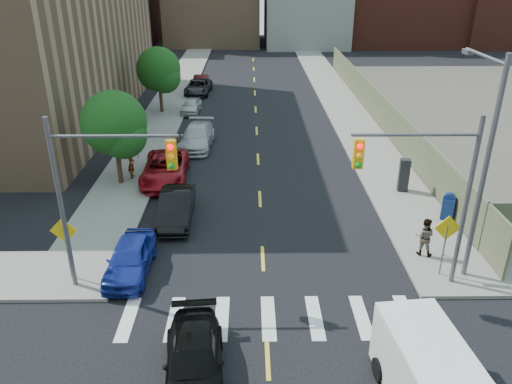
{
  "coord_description": "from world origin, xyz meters",
  "views": [
    {
      "loc": [
        -0.55,
        -10.51,
        11.81
      ],
      "look_at": [
        -0.26,
        10.59,
        2.0
      ],
      "focal_mm": 35.0,
      "sensor_mm": 36.0,
      "label": 1
    }
  ],
  "objects_px": {
    "cargo_van": "(432,382)",
    "pedestrian_east": "(424,237)",
    "payphone": "(404,175)",
    "parked_car_grey": "(198,87)",
    "parked_car_red": "(165,169)",
    "parked_car_blue": "(130,258)",
    "parked_car_silver": "(197,137)",
    "pedestrian_west": "(131,164)",
    "parked_car_maroon": "(200,82)",
    "mailbox": "(448,206)",
    "parked_car_white": "(191,106)",
    "parked_car_black": "(176,207)",
    "black_sedan": "(194,360)"
  },
  "relations": [
    {
      "from": "cargo_van",
      "to": "pedestrian_east",
      "type": "xyz_separation_m",
      "value": [
        2.48,
        8.3,
        -0.17
      ]
    },
    {
      "from": "cargo_van",
      "to": "payphone",
      "type": "bearing_deg",
      "value": 71.05
    },
    {
      "from": "parked_car_grey",
      "to": "pedestrian_east",
      "type": "height_order",
      "value": "pedestrian_east"
    },
    {
      "from": "parked_car_red",
      "to": "parked_car_blue",
      "type": "bearing_deg",
      "value": -92.67
    },
    {
      "from": "payphone",
      "to": "parked_car_silver",
      "type": "bearing_deg",
      "value": 155.86
    },
    {
      "from": "pedestrian_west",
      "to": "payphone",
      "type": "bearing_deg",
      "value": -98.24
    },
    {
      "from": "parked_car_maroon",
      "to": "cargo_van",
      "type": "xyz_separation_m",
      "value": [
        9.98,
        -40.29,
        0.55
      ]
    },
    {
      "from": "parked_car_blue",
      "to": "mailbox",
      "type": "xyz_separation_m",
      "value": [
        14.7,
        4.29,
        0.13
      ]
    },
    {
      "from": "parked_car_maroon",
      "to": "parked_car_grey",
      "type": "xyz_separation_m",
      "value": [
        0.0,
        -2.31,
        0.04
      ]
    },
    {
      "from": "parked_car_white",
      "to": "pedestrian_east",
      "type": "height_order",
      "value": "pedestrian_east"
    },
    {
      "from": "parked_car_silver",
      "to": "cargo_van",
      "type": "distance_m",
      "value": 24.31
    },
    {
      "from": "parked_car_black",
      "to": "payphone",
      "type": "distance_m",
      "value": 12.55
    },
    {
      "from": "parked_car_red",
      "to": "parked_car_white",
      "type": "bearing_deg",
      "value": 87.33
    },
    {
      "from": "parked_car_blue",
      "to": "payphone",
      "type": "xyz_separation_m",
      "value": [
        13.46,
        7.69,
        0.37
      ]
    },
    {
      "from": "parked_car_grey",
      "to": "parked_car_black",
      "type": "bearing_deg",
      "value": -83.68
    },
    {
      "from": "parked_car_white",
      "to": "parked_car_grey",
      "type": "xyz_separation_m",
      "value": [
        0.0,
        6.67,
        0.07
      ]
    },
    {
      "from": "parked_car_black",
      "to": "parked_car_white",
      "type": "bearing_deg",
      "value": 92.52
    },
    {
      "from": "parked_car_maroon",
      "to": "parked_car_silver",
      "type": "bearing_deg",
      "value": -83.64
    },
    {
      "from": "parked_car_black",
      "to": "mailbox",
      "type": "xyz_separation_m",
      "value": [
        13.4,
        -0.28,
        0.1
      ]
    },
    {
      "from": "parked_car_black",
      "to": "pedestrian_east",
      "type": "bearing_deg",
      "value": -18.89
    },
    {
      "from": "parked_car_silver",
      "to": "cargo_van",
      "type": "xyz_separation_m",
      "value": [
        8.68,
        -22.7,
        0.44
      ]
    },
    {
      "from": "mailbox",
      "to": "pedestrian_west",
      "type": "distance_m",
      "value": 17.56
    },
    {
      "from": "black_sedan",
      "to": "pedestrian_west",
      "type": "relative_size",
      "value": 2.73
    },
    {
      "from": "parked_car_blue",
      "to": "parked_car_maroon",
      "type": "distance_m",
      "value": 33.02
    },
    {
      "from": "black_sedan",
      "to": "parked_car_grey",
      "type": "bearing_deg",
      "value": 90.1
    },
    {
      "from": "parked_car_red",
      "to": "black_sedan",
      "type": "relative_size",
      "value": 1.22
    },
    {
      "from": "parked_car_white",
      "to": "mailbox",
      "type": "distance_m",
      "value": 24.62
    },
    {
      "from": "parked_car_blue",
      "to": "payphone",
      "type": "relative_size",
      "value": 2.23
    },
    {
      "from": "payphone",
      "to": "parked_car_grey",
      "type": "bearing_deg",
      "value": 128.65
    },
    {
      "from": "cargo_van",
      "to": "parked_car_maroon",
      "type": "bearing_deg",
      "value": 98.04
    },
    {
      "from": "parked_car_white",
      "to": "cargo_van",
      "type": "xyz_separation_m",
      "value": [
        9.98,
        -31.31,
        0.58
      ]
    },
    {
      "from": "mailbox",
      "to": "black_sedan",
      "type": "bearing_deg",
      "value": -117.66
    },
    {
      "from": "parked_car_grey",
      "to": "pedestrian_west",
      "type": "relative_size",
      "value": 2.97
    },
    {
      "from": "parked_car_blue",
      "to": "mailbox",
      "type": "bearing_deg",
      "value": 16.99
    },
    {
      "from": "parked_car_white",
      "to": "pedestrian_east",
      "type": "distance_m",
      "value": 26.17
    },
    {
      "from": "parked_car_white",
      "to": "black_sedan",
      "type": "height_order",
      "value": "black_sedan"
    },
    {
      "from": "parked_car_silver",
      "to": "parked_car_maroon",
      "type": "xyz_separation_m",
      "value": [
        -1.3,
        17.59,
        -0.11
      ]
    },
    {
      "from": "parked_car_red",
      "to": "parked_car_grey",
      "type": "xyz_separation_m",
      "value": [
        0.0,
        21.16,
        -0.08
      ]
    },
    {
      "from": "parked_car_maroon",
      "to": "black_sedan",
      "type": "distance_m",
      "value": 38.92
    },
    {
      "from": "parked_car_maroon",
      "to": "mailbox",
      "type": "height_order",
      "value": "mailbox"
    },
    {
      "from": "parked_car_grey",
      "to": "mailbox",
      "type": "distance_m",
      "value": 30.23
    },
    {
      "from": "parked_car_silver",
      "to": "pedestrian_west",
      "type": "height_order",
      "value": "pedestrian_west"
    },
    {
      "from": "parked_car_red",
      "to": "parked_car_maroon",
      "type": "relative_size",
      "value": 1.42
    },
    {
      "from": "parked_car_maroon",
      "to": "pedestrian_east",
      "type": "height_order",
      "value": "pedestrian_east"
    },
    {
      "from": "parked_car_maroon",
      "to": "mailbox",
      "type": "distance_m",
      "value": 32.27
    },
    {
      "from": "parked_car_blue",
      "to": "parked_car_white",
      "type": "bearing_deg",
      "value": 90.71
    },
    {
      "from": "cargo_van",
      "to": "payphone",
      "type": "xyz_separation_m",
      "value": [
        3.47,
        14.96,
        -0.12
      ]
    },
    {
      "from": "parked_car_silver",
      "to": "pedestrian_west",
      "type": "bearing_deg",
      "value": -116.57
    },
    {
      "from": "parked_car_black",
      "to": "parked_car_red",
      "type": "bearing_deg",
      "value": 103.36
    },
    {
      "from": "parked_car_grey",
      "to": "parked_car_blue",
      "type": "bearing_deg",
      "value": -86.53
    }
  ]
}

